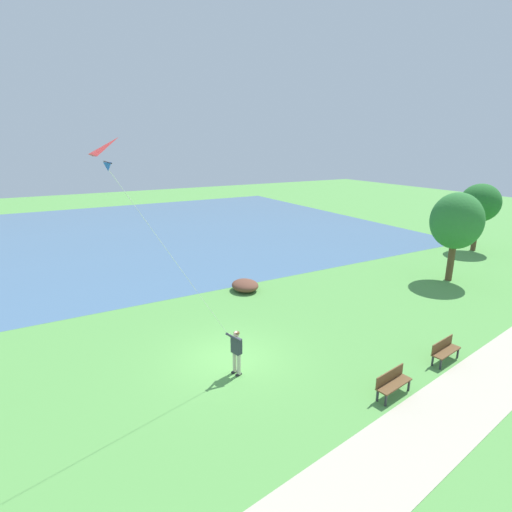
{
  "coord_description": "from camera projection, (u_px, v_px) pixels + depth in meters",
  "views": [
    {
      "loc": [
        12.61,
        -5.96,
        8.23
      ],
      "look_at": [
        0.55,
        0.87,
        4.25
      ],
      "focal_mm": 27.59,
      "sensor_mm": 36.0,
      "label": 1
    }
  ],
  "objects": [
    {
      "name": "tree_horizon_far",
      "position": [
        456.0,
        221.0,
        23.57
      ],
      "size": [
        3.06,
        2.91,
        5.46
      ],
      "color": "brown",
      "rests_on": "ground"
    },
    {
      "name": "lake_water",
      "position": [
        155.0,
        230.0,
        38.58
      ],
      "size": [
        36.0,
        44.0,
        0.01
      ],
      "primitive_type": "cube",
      "color": "#476B8E",
      "rests_on": "ground"
    },
    {
      "name": "person_kite_flyer",
      "position": [
        236.0,
        349.0,
        14.29
      ],
      "size": [
        0.51,
        0.63,
        1.83
      ],
      "color": "#232328",
      "rests_on": "ground"
    },
    {
      "name": "lakeside_shrub",
      "position": [
        245.0,
        285.0,
        22.75
      ],
      "size": [
        1.72,
        1.5,
        0.64
      ],
      "primitive_type": "ellipsoid",
      "color": "brown",
      "rests_on": "ground"
    },
    {
      "name": "flying_kite",
      "position": [
        120.0,
        157.0,
        9.8
      ],
      "size": [
        1.69,
        3.73,
        6.49
      ],
      "color": "red"
    },
    {
      "name": "park_bench_near_walkway",
      "position": [
        392.0,
        382.0,
        13.23
      ],
      "size": [
        0.66,
        1.55,
        0.88
      ],
      "color": "brown",
      "rests_on": "ground"
    },
    {
      "name": "ground_plane",
      "position": [
        230.0,
        358.0,
        15.64
      ],
      "size": [
        120.0,
        120.0,
        0.0
      ],
      "primitive_type": "plane",
      "color": "#569947"
    },
    {
      "name": "park_bench_far_walkway",
      "position": [
        445.0,
        349.0,
        15.3
      ],
      "size": [
        0.66,
        1.55,
        0.88
      ],
      "color": "brown",
      "rests_on": "ground"
    },
    {
      "name": "tree_treeline_right",
      "position": [
        480.0,
        203.0,
        30.39
      ],
      "size": [
        2.92,
        3.05,
        5.28
      ],
      "color": "brown",
      "rests_on": "ground"
    },
    {
      "name": "walkway_path",
      "position": [
        402.0,
        451.0,
        10.92
      ],
      "size": [
        7.11,
        32.0,
        0.02
      ],
      "primitive_type": "cube",
      "rotation": [
        0.0,
        0.0,
        0.15
      ],
      "color": "#B7AD99",
      "rests_on": "ground"
    }
  ]
}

